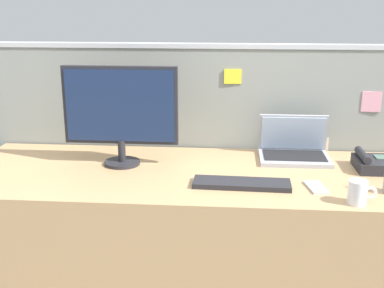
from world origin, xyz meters
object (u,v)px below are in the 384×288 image
(laptop, at_px, (294,148))
(desk_phone, at_px, (376,163))
(desktop_monitor, at_px, (120,110))
(keyboard_main, at_px, (242,184))
(coffee_mug, at_px, (358,192))
(cell_phone_silver_slab, at_px, (316,187))

(laptop, height_order, desk_phone, laptop)
(desktop_monitor, height_order, laptop, desktop_monitor)
(desk_phone, bearing_deg, keyboard_main, -157.09)
(desk_phone, height_order, coffee_mug, coffee_mug)
(laptop, relative_size, desk_phone, 1.73)
(desk_phone, xyz_separation_m, coffee_mug, (-0.18, -0.42, 0.02))
(keyboard_main, relative_size, coffee_mug, 3.72)
(keyboard_main, xyz_separation_m, coffee_mug, (0.45, -0.15, 0.04))
(laptop, bearing_deg, coffee_mug, -72.53)
(cell_phone_silver_slab, relative_size, coffee_mug, 1.28)
(laptop, distance_m, coffee_mug, 0.60)
(laptop, height_order, coffee_mug, laptop)
(cell_phone_silver_slab, bearing_deg, laptop, 86.30)
(desktop_monitor, relative_size, cell_phone_silver_slab, 3.83)
(laptop, relative_size, keyboard_main, 0.83)
(desk_phone, distance_m, cell_phone_silver_slab, 0.41)
(keyboard_main, xyz_separation_m, cell_phone_silver_slab, (0.31, 0.00, -0.01))
(cell_phone_silver_slab, height_order, coffee_mug, coffee_mug)
(desktop_monitor, relative_size, laptop, 1.58)
(laptop, distance_m, cell_phone_silver_slab, 0.42)
(keyboard_main, distance_m, cell_phone_silver_slab, 0.31)
(desktop_monitor, bearing_deg, keyboard_main, -23.80)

